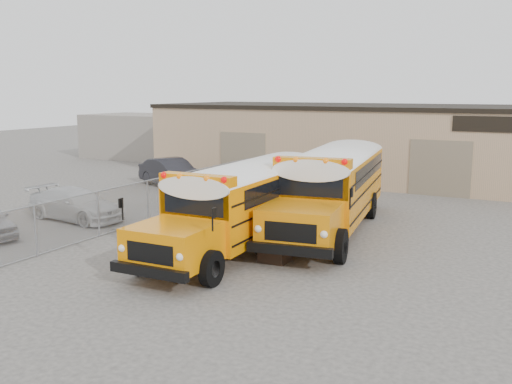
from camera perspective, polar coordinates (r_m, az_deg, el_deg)
The scene contains 9 objects.
ground at distance 19.45m, azimuth -2.26°, elevation -6.58°, with size 120.00×120.00×0.00m, color #4A4744.
warehouse at distance 37.42m, azimuth 13.31°, elevation 4.93°, with size 30.20×10.20×4.67m.
chainlink_fence at distance 24.96m, azimuth -10.77°, elevation -0.87°, with size 0.07×18.07×1.81m.
distant_building_left at distance 49.50m, azimuth -11.63°, elevation 5.54°, with size 8.00×6.00×3.60m, color gray.
school_bus_left at distance 26.28m, azimuth 5.09°, elevation 1.75°, with size 3.24×10.55×3.07m.
school_bus_right at distance 30.06m, azimuth 10.26°, elevation 2.97°, with size 4.40×11.64×3.32m.
tarp_bundle at distance 18.84m, azimuth 1.94°, elevation -4.90°, with size 1.01×1.01×1.37m.
car_white at distance 26.10m, azimuth -17.59°, elevation -1.17°, with size 1.93×4.75×1.38m, color silver.
car_dark at distance 33.76m, azimuth -8.45°, elevation 1.92°, with size 1.76×5.04×1.66m, color black.
Camera 1 is at (9.37, -16.09, 5.59)m, focal length 40.00 mm.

